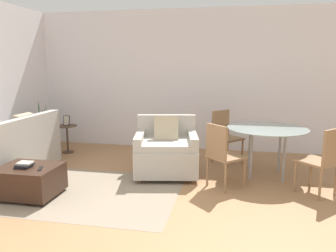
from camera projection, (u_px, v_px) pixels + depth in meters
ground_plane at (149, 229)px, 3.41m from camera, size 20.00×20.00×0.00m
wall_back at (192, 81)px, 6.48m from camera, size 12.00×0.06×2.75m
area_rug at (96, 192)px, 4.38m from camera, size 2.20×1.77×0.01m
couch at (4, 156)px, 4.99m from camera, size 0.89×1.99×0.90m
armchair at (166, 152)px, 5.05m from camera, size 1.08×1.02×0.91m
ottoman at (29, 180)px, 4.22m from camera, size 0.75×0.62×0.40m
book_stack at (24, 165)px, 4.15m from camera, size 0.21×0.19×0.06m
tv_remote_primary at (40, 169)px, 4.09m from camera, size 0.10×0.16×0.01m
potted_plant at (43, 139)px, 6.45m from camera, size 0.36×0.36×1.03m
side_table at (67, 134)px, 6.32m from camera, size 0.40×0.40×0.53m
picture_frame at (66, 121)px, 6.27m from camera, size 0.13×0.07×0.19m
dining_table at (267, 133)px, 4.92m from camera, size 1.19×1.19×0.75m
dining_chair_near_left at (222, 152)px, 4.45m from camera, size 0.59×0.59×0.90m
dining_chair_near_right at (324, 157)px, 4.20m from camera, size 0.59×0.59×0.90m
dining_chair_far_left at (224, 133)px, 5.69m from camera, size 0.59×0.59×0.90m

